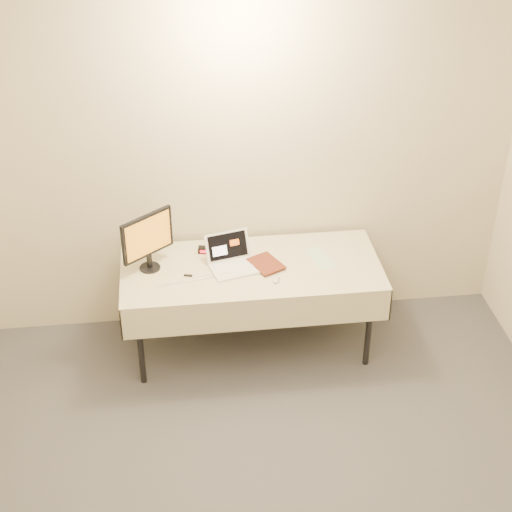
{
  "coord_description": "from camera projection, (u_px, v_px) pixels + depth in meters",
  "views": [
    {
      "loc": [
        -0.53,
        -2.58,
        3.85
      ],
      "look_at": [
        0.03,
        1.99,
        0.86
      ],
      "focal_mm": 55.0,
      "sensor_mm": 36.0,
      "label": 1
    }
  ],
  "objects": [
    {
      "name": "monitor",
      "position": [
        147.0,
        238.0,
        5.44
      ],
      "size": [
        0.35,
        0.28,
        0.43
      ],
      "rotation": [
        0.0,
        0.0,
        0.66
      ],
      "color": "black",
      "rests_on": "table"
    },
    {
      "name": "clicker",
      "position": [
        276.0,
        279.0,
        5.45
      ],
      "size": [
        0.07,
        0.1,
        0.02
      ],
      "primitive_type": "ellipsoid",
      "rotation": [
        0.0,
        0.0,
        -0.3
      ],
      "color": "silver",
      "rests_on": "table"
    },
    {
      "name": "usb_dongle",
      "position": [
        188.0,
        275.0,
        5.5
      ],
      "size": [
        0.06,
        0.03,
        0.01
      ],
      "primitive_type": "cube",
      "rotation": [
        0.0,
        0.0,
        -0.26
      ],
      "color": "black",
      "rests_on": "table"
    },
    {
      "name": "laptop",
      "position": [
        232.0,
        259.0,
        5.58
      ],
      "size": [
        0.39,
        0.38,
        0.21
      ],
      "rotation": [
        0.0,
        0.0,
        0.24
      ],
      "color": "white",
      "rests_on": "table"
    },
    {
      "name": "book",
      "position": [
        255.0,
        255.0,
        5.5
      ],
      "size": [
        0.18,
        0.1,
        0.25
      ],
      "primitive_type": "imported",
      "rotation": [
        0.0,
        0.0,
        0.46
      ],
      "color": "#98361B",
      "rests_on": "table"
    },
    {
      "name": "table",
      "position": [
        251.0,
        274.0,
        5.63
      ],
      "size": [
        1.86,
        0.81,
        0.74
      ],
      "color": "black",
      "rests_on": "ground"
    },
    {
      "name": "paper_form",
      "position": [
        320.0,
        258.0,
        5.69
      ],
      "size": [
        0.19,
        0.32,
        0.0
      ],
      "primitive_type": "cube",
      "rotation": [
        0.0,
        0.0,
        0.26
      ],
      "color": "#B7E6B8",
      "rests_on": "table"
    },
    {
      "name": "back_wall",
      "position": [
        244.0,
        161.0,
        5.65
      ],
      "size": [
        4.0,
        0.1,
        2.7
      ],
      "primitive_type": "cube",
      "color": "beige",
      "rests_on": "ground"
    },
    {
      "name": "alarm_clock",
      "position": [
        206.0,
        250.0,
        5.74
      ],
      "size": [
        0.12,
        0.07,
        0.05
      ],
      "rotation": [
        0.0,
        0.0,
        -0.2
      ],
      "color": "black",
      "rests_on": "table"
    }
  ]
}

